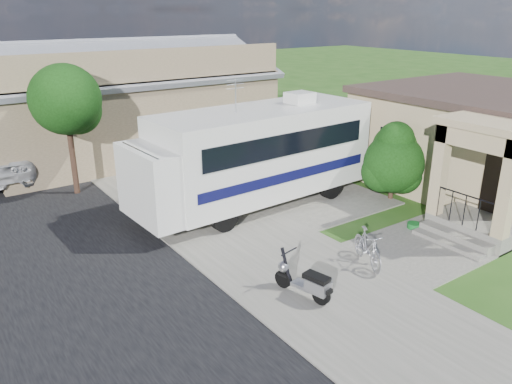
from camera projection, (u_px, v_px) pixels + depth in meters
ground at (326, 261)px, 13.10m from camera, size 120.00×120.00×0.00m
sidewalk_slab at (140, 172)px, 20.23m from camera, size 4.00×80.00×0.06m
driveway_slab at (270, 199)px, 17.36m from camera, size 7.00×6.00×0.05m
walk_slab at (430, 245)px, 13.95m from camera, size 4.00×3.00×0.05m
house at (480, 138)px, 18.39m from camera, size 9.47×7.80×3.54m
warehouse at (123, 106)px, 23.14m from camera, size 12.50×8.40×5.04m
street_tree_a at (68, 103)px, 16.94m from camera, size 2.44×2.40×4.58m
street_tree_b at (10, 70)px, 24.56m from camera, size 2.44×2.40×4.73m
motorhome at (255, 153)px, 16.24m from camera, size 8.40×3.02×4.25m
shrub at (394, 160)px, 16.97m from camera, size 2.24×2.14×2.75m
scooter at (306, 282)px, 11.24m from camera, size 0.67×1.54×1.02m
bicycle at (368, 250)px, 12.71m from camera, size 0.99×1.62×0.94m
garden_hose at (414, 227)px, 14.97m from camera, size 0.40×0.40×0.18m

